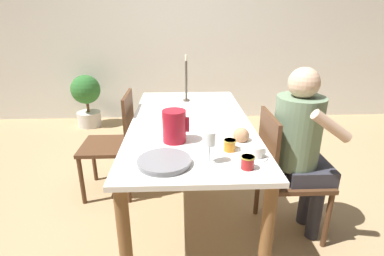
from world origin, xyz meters
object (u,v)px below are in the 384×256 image
(jam_jar_red, at_px, (230,145))
(jam_jar_amber, at_px, (248,162))
(red_pitcher, at_px, (174,126))
(person_seated, at_px, (301,142))
(teacup_near_person, at_px, (256,153))
(potted_plant, at_px, (87,97))
(bread_plate, at_px, (241,137))
(serving_tray, at_px, (164,162))
(wine_glass_water, at_px, (210,140))
(candlestick_tall, at_px, (186,83))
(chair_opposite, at_px, (115,141))
(chair_person_side, at_px, (284,171))

(jam_jar_red, bearing_deg, jam_jar_amber, -75.05)
(red_pitcher, bearing_deg, person_seated, 2.73)
(teacup_near_person, bearing_deg, jam_jar_amber, -122.32)
(jam_jar_amber, height_order, potted_plant, jam_jar_amber)
(person_seated, bearing_deg, bread_plate, -80.36)
(serving_tray, xyz_separation_m, bread_plate, (0.46, 0.27, 0.02))
(wine_glass_water, height_order, serving_tray, wine_glass_water)
(jam_jar_red, distance_m, potted_plant, 2.90)
(wine_glass_water, relative_size, potted_plant, 0.25)
(red_pitcher, height_order, candlestick_tall, candlestick_tall)
(chair_opposite, distance_m, jam_jar_red, 1.17)
(serving_tray, relative_size, potted_plant, 0.40)
(chair_opposite, height_order, person_seated, person_seated)
(teacup_near_person, height_order, jam_jar_amber, same)
(jam_jar_amber, xyz_separation_m, candlestick_tall, (-0.28, 1.26, 0.13))
(chair_opposite, distance_m, potted_plant, 1.81)
(jam_jar_amber, bearing_deg, red_pitcher, 135.85)
(red_pitcher, relative_size, candlestick_tall, 0.49)
(teacup_near_person, bearing_deg, jam_jar_red, 143.65)
(chair_opposite, xyz_separation_m, jam_jar_amber, (0.88, -0.98, 0.30))
(jam_jar_amber, height_order, candlestick_tall, candlestick_tall)
(chair_person_side, relative_size, jam_jar_red, 12.57)
(red_pitcher, distance_m, wine_glass_water, 0.35)
(chair_opposite, relative_size, jam_jar_red, 12.57)
(chair_person_side, bearing_deg, teacup_near_person, -43.58)
(wine_glass_water, bearing_deg, candlestick_tall, 94.42)
(teacup_near_person, bearing_deg, red_pitcher, 151.20)
(bread_plate, height_order, candlestick_tall, candlestick_tall)
(red_pitcher, distance_m, bread_plate, 0.41)
(chair_person_side, height_order, red_pitcher, red_pitcher)
(chair_person_side, height_order, teacup_near_person, chair_person_side)
(chair_person_side, xyz_separation_m, jam_jar_amber, (-0.36, -0.42, 0.30))
(chair_person_side, bearing_deg, jam_jar_amber, -40.75)
(person_seated, xyz_separation_m, serving_tray, (-0.87, -0.34, 0.05))
(potted_plant, bearing_deg, chair_opposite, -66.75)
(wine_glass_water, bearing_deg, serving_tray, -176.92)
(wine_glass_water, distance_m, potted_plant, 2.96)
(chair_person_side, xyz_separation_m, serving_tray, (-0.78, -0.35, 0.28))
(wine_glass_water, height_order, teacup_near_person, wine_glass_water)
(red_pitcher, relative_size, teacup_near_person, 1.58)
(serving_tray, bearing_deg, potted_plant, 114.45)
(red_pitcher, relative_size, jam_jar_amber, 2.84)
(person_seated, bearing_deg, serving_tray, -68.58)
(red_pitcher, height_order, wine_glass_water, red_pitcher)
(person_seated, bearing_deg, red_pitcher, -87.27)
(person_seated, height_order, red_pitcher, person_seated)
(potted_plant, bearing_deg, red_pitcher, -61.77)
(serving_tray, distance_m, jam_jar_red, 0.40)
(chair_opposite, xyz_separation_m, bread_plate, (0.92, -0.65, 0.29))
(red_pitcher, distance_m, jam_jar_red, 0.36)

